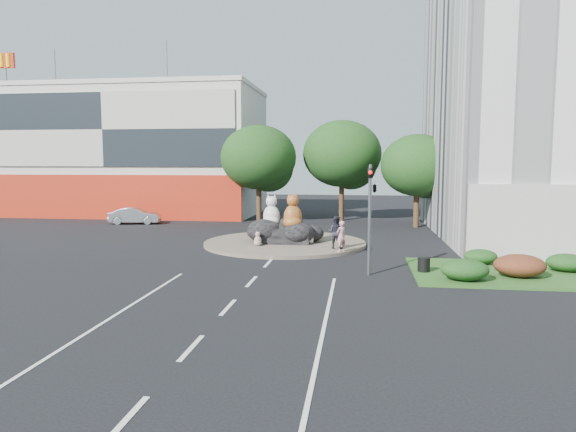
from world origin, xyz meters
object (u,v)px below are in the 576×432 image
object	(u,v)px
kitten_white	(310,237)
pedestrian_pink	(341,236)
parked_car	(135,216)
kitten_calico	(258,238)
cat_tabby	(293,211)
cat_white	(271,211)
litter_bin	(424,264)
pedestrian_dark	(336,232)

from	to	relation	value
kitten_white	pedestrian_pink	xyz separation A→B (m)	(1.98, -2.66, 0.43)
kitten_white	parked_car	bearing A→B (deg)	137.07
kitten_calico	parked_car	world-z (taller)	parked_car
kitten_white	parked_car	size ratio (longest dim) A/B	0.20
kitten_calico	kitten_white	xyz separation A→B (m)	(2.97, 1.22, -0.01)
kitten_calico	pedestrian_pink	world-z (taller)	pedestrian_pink
pedestrian_pink	parked_car	size ratio (longest dim) A/B	0.41
cat_tabby	pedestrian_pink	xyz separation A→B (m)	(3.03, -2.76, -1.13)
cat_white	cat_tabby	world-z (taller)	cat_tabby
pedestrian_pink	litter_bin	world-z (taller)	pedestrian_pink
pedestrian_pink	pedestrian_dark	world-z (taller)	pedestrian_dark
cat_tabby	parked_car	size ratio (longest dim) A/B	0.52
kitten_calico	litter_bin	bearing A→B (deg)	-19.71
kitten_white	pedestrian_pink	world-z (taller)	pedestrian_pink
cat_tabby	kitten_white	size ratio (longest dim) A/B	2.58
cat_white	kitten_white	size ratio (longest dim) A/B	2.40
parked_car	kitten_white	bearing A→B (deg)	-132.63
parked_car	pedestrian_dark	bearing A→B (deg)	-134.13
cat_white	parked_car	world-z (taller)	cat_white
kitten_white	pedestrian_pink	bearing A→B (deg)	-64.67
pedestrian_dark	parked_car	size ratio (longest dim) A/B	0.45
pedestrian_dark	litter_bin	world-z (taller)	pedestrian_dark
litter_bin	kitten_calico	bearing A→B (deg)	147.20
cat_white	kitten_white	world-z (taller)	cat_white
cat_tabby	pedestrian_dark	world-z (taller)	cat_tabby
cat_white	pedestrian_dark	world-z (taller)	cat_white
kitten_calico	parked_car	distance (m)	16.56
kitten_calico	litter_bin	distance (m)	10.55
cat_white	pedestrian_dark	size ratio (longest dim) A/B	1.07
pedestrian_pink	pedestrian_dark	xyz separation A→B (m)	(-0.34, 1.02, 0.08)
pedestrian_pink	pedestrian_dark	bearing A→B (deg)	-116.11
kitten_white	litter_bin	distance (m)	9.11
cat_tabby	pedestrian_pink	world-z (taller)	cat_tabby
kitten_white	pedestrian_dark	world-z (taller)	pedestrian_dark
litter_bin	pedestrian_pink	bearing A→B (deg)	132.57
cat_tabby	kitten_calico	xyz separation A→B (m)	(-1.92, -1.31, -1.55)
kitten_calico	pedestrian_pink	size ratio (longest dim) A/B	0.50
cat_white	kitten_white	bearing A→B (deg)	-17.01
pedestrian_dark	pedestrian_pink	bearing A→B (deg)	126.23
cat_tabby	pedestrian_dark	size ratio (longest dim) A/B	1.15
kitten_white	parked_car	xyz separation A→B (m)	(-15.54, 9.57, 0.06)
kitten_calico	cat_white	bearing A→B (deg)	87.33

